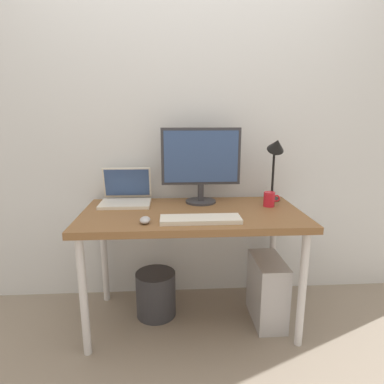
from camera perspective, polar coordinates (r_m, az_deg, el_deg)
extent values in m
plane|color=gray|center=(2.28, 0.00, -21.45)|extent=(6.00, 6.00, 0.00)
cube|color=silver|center=(2.28, -0.64, 13.26)|extent=(4.40, 0.04, 2.60)
cube|color=brown|center=(1.97, 0.00, -3.98)|extent=(1.32, 0.67, 0.04)
cylinder|color=silver|center=(1.92, -18.53, -17.14)|extent=(0.04, 0.04, 0.70)
cylinder|color=silver|center=(1.99, 18.81, -16.00)|extent=(0.04, 0.04, 0.70)
cylinder|color=silver|center=(2.40, -15.17, -10.59)|extent=(0.04, 0.04, 0.70)
cylinder|color=silver|center=(2.46, 13.94, -9.94)|extent=(0.04, 0.04, 0.70)
cylinder|color=#333338|center=(2.16, 1.53, -1.66)|extent=(0.20, 0.20, 0.01)
cylinder|color=#333338|center=(2.15, 1.54, -0.06)|extent=(0.04, 0.04, 0.11)
cube|color=#333338|center=(2.11, 1.58, 6.27)|extent=(0.51, 0.03, 0.37)
cube|color=#334C7F|center=(2.09, 1.62, 6.22)|extent=(0.48, 0.01, 0.33)
cube|color=silver|center=(2.14, -11.64, -2.03)|extent=(0.32, 0.22, 0.02)
cube|color=silver|center=(2.24, -11.32, 1.64)|extent=(0.32, 0.05, 0.21)
cube|color=#334C7F|center=(2.23, -11.35, 1.64)|extent=(0.30, 0.04, 0.18)
cylinder|color=black|center=(2.29, 13.81, -1.23)|extent=(0.11, 0.11, 0.01)
cylinder|color=black|center=(2.25, 14.05, 3.09)|extent=(0.02, 0.02, 0.34)
cone|color=black|center=(2.19, 14.65, 8.02)|extent=(0.11, 0.14, 0.13)
cube|color=silver|center=(1.77, 1.51, -4.82)|extent=(0.44, 0.14, 0.02)
ellipsoid|color=#B2B2B7|center=(1.76, -8.26, -4.89)|extent=(0.06, 0.09, 0.03)
cylinder|color=red|center=(2.11, 13.40, -1.24)|extent=(0.07, 0.07, 0.09)
torus|color=red|center=(2.13, 14.63, -1.09)|extent=(0.05, 0.01, 0.05)
cube|color=#B2B2B7|center=(2.22, 13.07, -16.44)|extent=(0.18, 0.36, 0.42)
cylinder|color=#333338|center=(2.26, -6.36, -17.35)|extent=(0.26, 0.26, 0.30)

